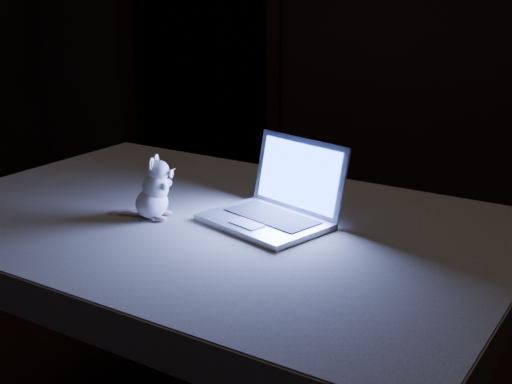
% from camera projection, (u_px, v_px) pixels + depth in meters
% --- Properties ---
extents(doorway, '(1.06, 0.36, 2.13)m').
position_uv_depth(doorway, '(200.00, 36.00, 4.29)').
color(doorway, black).
rests_on(doorway, back_wall).
extents(table, '(1.69, 1.32, 0.80)m').
position_uv_depth(table, '(214.00, 352.00, 1.94)').
color(table, black).
rests_on(table, floor).
extents(tablecloth, '(1.88, 1.62, 0.09)m').
position_uv_depth(tablecloth, '(174.00, 233.00, 1.84)').
color(tablecloth, '#B9B198').
rests_on(tablecloth, table).
extents(laptop, '(0.40, 0.39, 0.21)m').
position_uv_depth(laptop, '(265.00, 186.00, 1.73)').
color(laptop, '#BABABF').
rests_on(laptop, tablecloth).
extents(plush_mouse, '(0.17, 0.17, 0.17)m').
position_uv_depth(plush_mouse, '(151.00, 188.00, 1.79)').
color(plush_mouse, white).
rests_on(plush_mouse, tablecloth).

